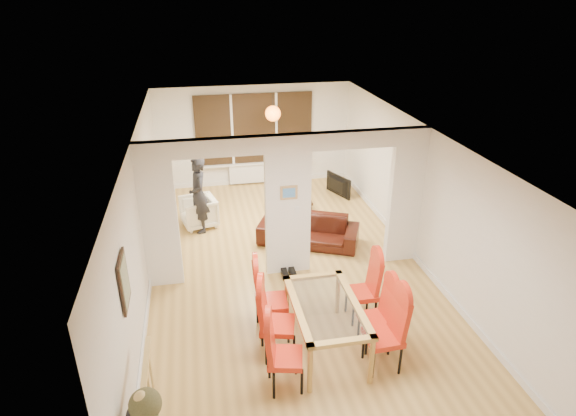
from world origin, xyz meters
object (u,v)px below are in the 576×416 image
object	(u,v)px
dining_chair_lb	(278,320)
bowl	(291,198)
armchair	(199,212)
dining_chair_la	(285,353)
coffee_table	(289,205)
bottle	(284,196)
television	(335,186)
dining_chair_ra	(384,332)
dining_chair_rc	(362,289)
dining_chair_rb	(376,315)
person	(199,195)
sofa	(308,230)
dining_table	(325,326)
dining_chair_lc	(271,297)

from	to	relation	value
dining_chair_lb	bowl	distance (m)	4.99
armchair	dining_chair_la	bearing A→B (deg)	-2.52
dining_chair_lb	coffee_table	distance (m)	4.93
armchair	bottle	size ratio (longest dim) A/B	2.43
television	bottle	bearing A→B (deg)	92.47
dining_chair_lb	television	size ratio (longest dim) A/B	1.30
dining_chair_ra	dining_chair_rc	size ratio (longest dim) A/B	1.06
dining_chair_rb	bottle	xyz separation A→B (m)	(-0.42, 4.84, -0.14)
dining_chair_ra	bottle	world-z (taller)	dining_chair_ra
dining_chair_lb	person	world-z (taller)	person
bottle	bowl	size ratio (longest dim) A/B	1.32
dining_chair_rc	coffee_table	xyz separation A→B (m)	(-0.31, 4.22, -0.43)
dining_chair_rb	sofa	world-z (taller)	dining_chair_rb
dining_chair_lb	dining_chair_rc	world-z (taller)	dining_chair_lb
dining_table	coffee_table	distance (m)	4.82
dining_chair_lc	bottle	bearing A→B (deg)	80.61
bottle	dining_chair_ra	bearing A→B (deg)	-86.00
television	dining_chair_lc	bearing A→B (deg)	131.31
bowl	dining_chair_rc	bearing A→B (deg)	-86.56
dining_chair_rb	armchair	bearing A→B (deg)	115.43
armchair	coffee_table	bearing A→B (deg)	87.82
dining_chair_rc	dining_chair_lc	bearing A→B (deg)	-179.73
dining_chair_ra	armchair	distance (m)	5.42
dining_table	coffee_table	world-z (taller)	dining_table
bottle	armchair	bearing A→B (deg)	-168.72
coffee_table	dining_chair_la	bearing A→B (deg)	-101.75
dining_chair_la	dining_chair_ra	xyz separation A→B (m)	(1.37, 0.11, 0.03)
dining_chair_rc	coffee_table	size ratio (longest dim) A/B	1.05
television	bottle	xyz separation A→B (m)	(-1.45, -0.66, 0.13)
dining_chair_la	bowl	distance (m)	5.61
dining_chair_ra	dining_chair_rb	distance (m)	0.44
person	dining_chair_lb	bearing A→B (deg)	3.66
dining_chair_lb	dining_chair_lc	xyz separation A→B (m)	(0.00, 0.55, -0.00)
dining_chair_la	dining_chair_rb	size ratio (longest dim) A/B	1.04
armchair	person	world-z (taller)	person
dining_chair_la	sofa	size ratio (longest dim) A/B	0.55
dining_chair_rb	dining_chair_rc	world-z (taller)	dining_chair_rc
dining_chair_ra	bottle	xyz separation A→B (m)	(-0.37, 5.28, -0.19)
dining_chair_la	bottle	size ratio (longest dim) A/B	3.70
dining_table	dining_chair_lc	bearing A→B (deg)	140.12
dining_table	bottle	size ratio (longest dim) A/B	5.49
armchair	television	size ratio (longest dim) A/B	0.80
dining_table	dining_chair_lb	distance (m)	0.72
dining_chair_la	sofa	xyz separation A→B (m)	(1.20, 3.76, -0.26)
dining_chair_lc	person	size ratio (longest dim) A/B	0.71
dining_chair_rc	dining_chair_lb	bearing A→B (deg)	-158.48
coffee_table	dining_chair_lc	bearing A→B (deg)	-104.70
dining_chair_lc	dining_chair_rc	xyz separation A→B (m)	(1.42, 0.00, -0.04)
sofa	dining_chair_ra	bearing A→B (deg)	-63.02
dining_chair_rb	sofa	distance (m)	3.23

